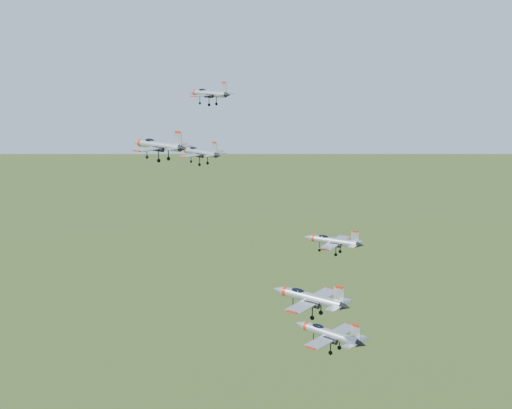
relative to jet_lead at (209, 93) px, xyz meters
The scene contains 6 objects.
jet_lead is the anchor object (origin of this frame).
jet_left_high 21.14m from the jet_lead, 55.48° to the right, with size 10.47×8.74×2.80m.
jet_right_high 35.84m from the jet_lead, 62.84° to the right, with size 11.44×9.41×3.06m.
jet_left_low 39.56m from the jet_lead, ahead, with size 11.22×9.35×3.00m.
jet_right_low 56.35m from the jet_lead, 35.04° to the right, with size 12.61×10.35×3.38m.
jet_trail 54.48m from the jet_lead, 24.86° to the right, with size 13.53×11.22×3.62m.
Camera 1 is at (70.94, -95.12, 169.56)m, focal length 50.00 mm.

